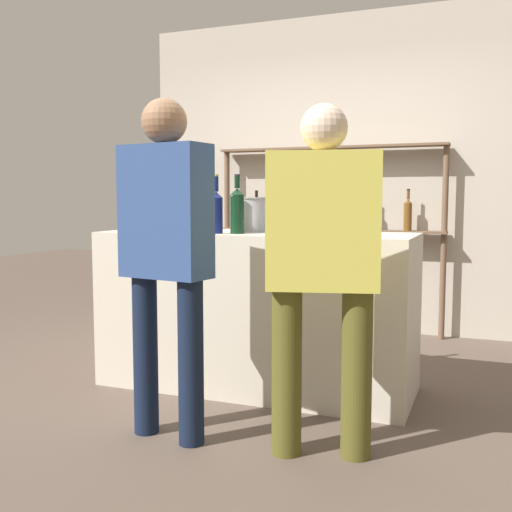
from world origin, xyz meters
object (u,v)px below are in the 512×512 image
(counter_bottle_0, at_px, (284,211))
(wine_glass, at_px, (204,212))
(counter_bottle_3, at_px, (237,210))
(ice_bucket, at_px, (252,214))
(customer_right, at_px, (323,257))
(counter_bottle_1, at_px, (216,211))
(cork_jar, at_px, (342,224))
(counter_bottle_2, at_px, (282,211))
(customer_center, at_px, (166,243))

(counter_bottle_0, bearing_deg, wine_glass, 159.96)
(counter_bottle_3, distance_m, ice_bucket, 0.23)
(counter_bottle_0, relative_size, ice_bucket, 1.37)
(wine_glass, distance_m, customer_right, 1.56)
(counter_bottle_1, relative_size, counter_bottle_3, 1.00)
(counter_bottle_3, bearing_deg, cork_jar, 8.33)
(wine_glass, bearing_deg, cork_jar, -16.52)
(ice_bucket, bearing_deg, customer_right, -52.10)
(wine_glass, height_order, customer_right, customer_right)
(wine_glass, height_order, cork_jar, wine_glass)
(counter_bottle_2, bearing_deg, customer_right, -61.67)
(counter_bottle_0, bearing_deg, counter_bottle_2, 112.74)
(counter_bottle_2, height_order, customer_right, customer_right)
(cork_jar, relative_size, customer_center, 0.07)
(counter_bottle_0, distance_m, ice_bucket, 0.25)
(counter_bottle_2, bearing_deg, counter_bottle_0, -67.26)
(counter_bottle_3, distance_m, customer_right, 1.00)
(ice_bucket, bearing_deg, counter_bottle_0, -17.36)
(counter_bottle_1, xyz_separation_m, counter_bottle_2, (0.29, 0.36, -0.00))
(counter_bottle_0, distance_m, counter_bottle_1, 0.41)
(counter_bottle_0, xyz_separation_m, counter_bottle_3, (-0.24, -0.16, 0.01))
(counter_bottle_2, bearing_deg, counter_bottle_1, -128.65)
(counter_bottle_1, distance_m, customer_right, 1.06)
(counter_bottle_3, bearing_deg, counter_bottle_2, 63.03)
(counter_bottle_2, relative_size, customer_right, 0.22)
(ice_bucket, distance_m, customer_center, 0.99)
(counter_bottle_0, distance_m, customer_right, 0.97)
(customer_right, bearing_deg, counter_bottle_2, 13.78)
(counter_bottle_0, xyz_separation_m, counter_bottle_2, (-0.07, 0.17, -0.00))
(wine_glass, distance_m, customer_center, 1.21)
(counter_bottle_3, distance_m, wine_glass, 0.57)
(counter_bottle_2, bearing_deg, cork_jar, -28.06)
(counter_bottle_1, relative_size, counter_bottle_2, 1.02)
(customer_center, bearing_deg, counter_bottle_1, 14.96)
(customer_right, bearing_deg, customer_center, 81.57)
(cork_jar, xyz_separation_m, customer_right, (0.10, -0.76, -0.11))
(counter_bottle_1, relative_size, ice_bucket, 1.46)
(cork_jar, bearing_deg, customer_center, -127.93)
(counter_bottle_1, height_order, customer_right, customer_right)
(ice_bucket, relative_size, customer_center, 0.15)
(wine_glass, bearing_deg, counter_bottle_1, -55.54)
(counter_bottle_0, distance_m, wine_glass, 0.69)
(counter_bottle_2, distance_m, customer_center, 1.11)
(counter_bottle_3, height_order, ice_bucket, counter_bottle_3)
(counter_bottle_1, bearing_deg, customer_right, -37.77)
(counter_bottle_1, relative_size, wine_glass, 2.15)
(counter_bottle_0, height_order, counter_bottle_2, counter_bottle_2)
(customer_right, relative_size, customer_center, 0.97)
(wine_glass, xyz_separation_m, cork_jar, (1.02, -0.30, -0.06))
(counter_bottle_1, distance_m, customer_center, 0.74)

